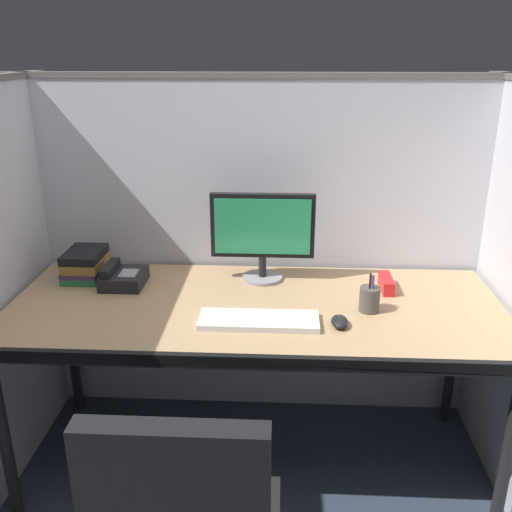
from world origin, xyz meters
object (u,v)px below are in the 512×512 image
(computer_mouse, at_px, (340,322))
(keyboard_main, at_px, (259,320))
(book_stack, at_px, (85,264))
(pen_cup, at_px, (370,299))
(desk_phone, at_px, (122,277))
(monitor_center, at_px, (263,231))
(desk, at_px, (255,317))
(red_stapler, at_px, (386,283))

(computer_mouse, bearing_deg, keyboard_main, 178.73)
(computer_mouse, height_order, book_stack, book_stack)
(keyboard_main, xyz_separation_m, pen_cup, (0.41, 0.12, 0.04))
(desk_phone, height_order, book_stack, book_stack)
(desk_phone, distance_m, pen_cup, 1.01)
(keyboard_main, distance_m, computer_mouse, 0.29)
(pen_cup, bearing_deg, monitor_center, 145.25)
(desk, height_order, keyboard_main, keyboard_main)
(desk, distance_m, book_stack, 0.79)
(desk_phone, xyz_separation_m, book_stack, (-0.18, 0.07, 0.03))
(monitor_center, height_order, red_stapler, monitor_center)
(red_stapler, height_order, desk_phone, desk_phone)
(keyboard_main, xyz_separation_m, red_stapler, (0.50, 0.32, 0.02))
(desk, relative_size, keyboard_main, 4.42)
(monitor_center, xyz_separation_m, pen_cup, (0.41, -0.29, -0.17))
(desk, bearing_deg, monitor_center, 86.36)
(desk_phone, relative_size, book_stack, 0.88)
(desk, distance_m, desk_phone, 0.59)
(red_stapler, distance_m, desk_phone, 1.09)
(computer_mouse, bearing_deg, desk_phone, 159.57)
(pen_cup, distance_m, book_stack, 1.20)
(keyboard_main, bearing_deg, computer_mouse, -1.27)
(desk, height_order, desk_phone, desk_phone)
(desk_phone, relative_size, pen_cup, 1.23)
(red_stapler, bearing_deg, desk_phone, -179.68)
(keyboard_main, height_order, desk_phone, desk_phone)
(keyboard_main, relative_size, desk_phone, 2.26)
(keyboard_main, relative_size, pen_cup, 2.78)
(monitor_center, distance_m, desk_phone, 0.61)
(red_stapler, distance_m, book_stack, 1.27)
(monitor_center, height_order, computer_mouse, monitor_center)
(pen_cup, relative_size, book_stack, 0.71)
(computer_mouse, relative_size, desk_phone, 0.51)
(monitor_center, height_order, book_stack, monitor_center)
(desk_phone, xyz_separation_m, pen_cup, (0.99, -0.19, 0.02))
(computer_mouse, distance_m, red_stapler, 0.39)
(monitor_center, height_order, desk_phone, monitor_center)
(desk, distance_m, computer_mouse, 0.35)
(desk, xyz_separation_m, computer_mouse, (0.31, -0.15, 0.07))
(keyboard_main, height_order, red_stapler, red_stapler)
(keyboard_main, relative_size, book_stack, 1.99)
(desk, xyz_separation_m, pen_cup, (0.43, -0.02, 0.10))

